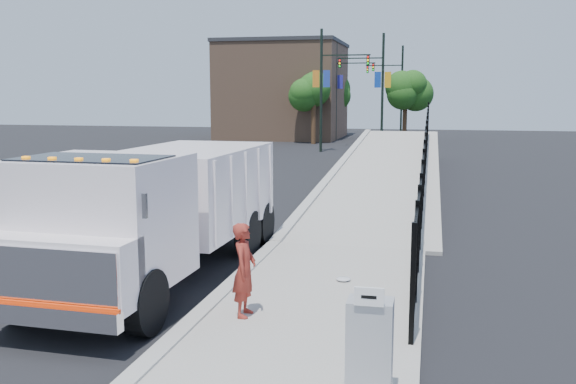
# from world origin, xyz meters

# --- Properties ---
(ground) EXTENTS (120.00, 120.00, 0.00)m
(ground) POSITION_xyz_m (0.00, 0.00, 0.00)
(ground) COLOR black
(ground) RESTS_ON ground
(sidewalk) EXTENTS (3.55, 12.00, 0.12)m
(sidewalk) POSITION_xyz_m (1.93, -2.00, 0.06)
(sidewalk) COLOR #9E998E
(sidewalk) RESTS_ON ground
(curb) EXTENTS (0.30, 12.00, 0.16)m
(curb) POSITION_xyz_m (0.00, -2.00, 0.08)
(curb) COLOR #ADAAA3
(curb) RESTS_ON ground
(ramp) EXTENTS (3.95, 24.06, 3.19)m
(ramp) POSITION_xyz_m (2.12, 16.00, 0.00)
(ramp) COLOR #9E998E
(ramp) RESTS_ON ground
(iron_fence) EXTENTS (0.10, 28.00, 1.80)m
(iron_fence) POSITION_xyz_m (3.55, 12.00, 0.90)
(iron_fence) COLOR black
(iron_fence) RESTS_ON ground
(truck) EXTENTS (2.92, 8.27, 2.80)m
(truck) POSITION_xyz_m (-1.64, 0.63, 1.58)
(truck) COLOR black
(truck) RESTS_ON ground
(worker) EXTENTS (0.39, 0.58, 1.58)m
(worker) POSITION_xyz_m (0.78, -1.34, 0.91)
(worker) COLOR maroon
(worker) RESTS_ON sidewalk
(utility_cabinet) EXTENTS (0.55, 0.40, 1.25)m
(utility_cabinet) POSITION_xyz_m (3.10, -3.86, 0.75)
(utility_cabinet) COLOR gray
(utility_cabinet) RESTS_ON sidewalk
(arrow_sign) EXTENTS (0.35, 0.04, 0.22)m
(arrow_sign) POSITION_xyz_m (3.10, -4.08, 1.48)
(arrow_sign) COLOR white
(arrow_sign) RESTS_ON utility_cabinet
(debris) EXTENTS (0.30, 0.30, 0.07)m
(debris) POSITION_xyz_m (2.13, 1.04, 0.16)
(debris) COLOR silver
(debris) RESTS_ON sidewalk
(light_pole_0) EXTENTS (3.78, 0.22, 8.00)m
(light_pole_0) POSITION_xyz_m (-3.10, 30.79, 4.36)
(light_pole_0) COLOR black
(light_pole_0) RESTS_ON ground
(light_pole_1) EXTENTS (3.78, 0.22, 8.00)m
(light_pole_1) POSITION_xyz_m (-0.00, 34.66, 4.36)
(light_pole_1) COLOR black
(light_pole_1) RESTS_ON ground
(light_pole_2) EXTENTS (3.77, 0.22, 8.00)m
(light_pole_2) POSITION_xyz_m (-3.74, 41.79, 4.36)
(light_pole_2) COLOR black
(light_pole_2) RESTS_ON ground
(light_pole_3) EXTENTS (3.77, 0.22, 8.00)m
(light_pole_3) POSITION_xyz_m (0.78, 46.68, 4.36)
(light_pole_3) COLOR black
(light_pole_3) RESTS_ON ground
(tree_0) EXTENTS (2.69, 2.69, 5.34)m
(tree_0) POSITION_xyz_m (-5.11, 37.41, 3.95)
(tree_0) COLOR #382314
(tree_0) RESTS_ON ground
(tree_1) EXTENTS (2.53, 2.53, 5.26)m
(tree_1) POSITION_xyz_m (1.69, 40.06, 3.94)
(tree_1) COLOR #382314
(tree_1) RESTS_ON ground
(tree_2) EXTENTS (3.13, 3.13, 5.57)m
(tree_2) POSITION_xyz_m (-5.22, 48.30, 3.97)
(tree_2) COLOR #382314
(tree_2) RESTS_ON ground
(building) EXTENTS (10.00, 10.00, 8.00)m
(building) POSITION_xyz_m (-9.00, 44.00, 4.00)
(building) COLOR #8C664C
(building) RESTS_ON ground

